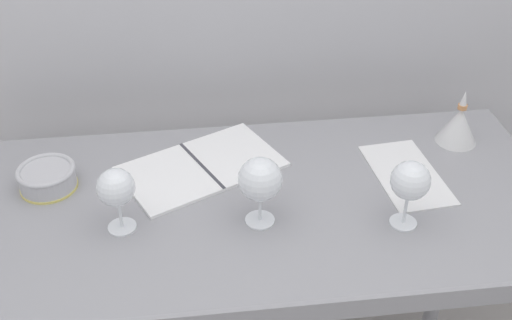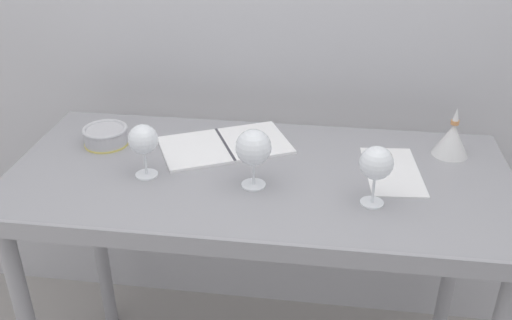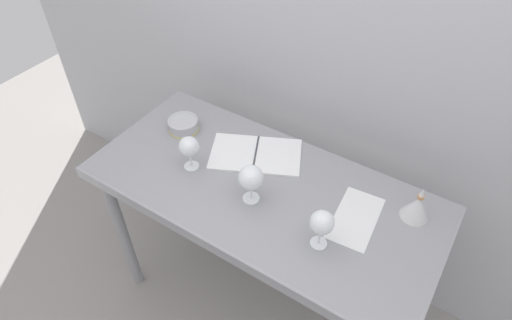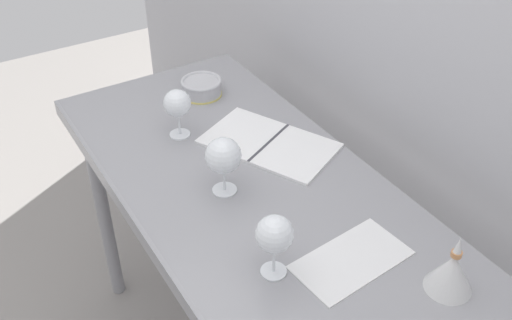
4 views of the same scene
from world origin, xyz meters
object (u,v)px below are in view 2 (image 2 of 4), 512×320
(wine_glass_near_center, at_px, (253,149))
(decanter_funnel, at_px, (452,139))
(wine_glass_near_right, at_px, (376,164))
(tasting_bowl, at_px, (106,135))
(wine_glass_near_left, at_px, (143,141))
(tasting_sheet_upper, at_px, (392,171))
(open_notebook, at_px, (225,145))

(wine_glass_near_center, xyz_separation_m, decanter_funnel, (0.55, 0.25, -0.06))
(wine_glass_near_right, relative_size, tasting_bowl, 1.18)
(wine_glass_near_center, distance_m, tasting_bowl, 0.52)
(wine_glass_near_left, xyz_separation_m, tasting_sheet_upper, (0.68, 0.11, -0.10))
(wine_glass_near_right, distance_m, tasting_bowl, 0.83)
(wine_glass_near_center, relative_size, wine_glass_near_right, 1.01)
(tasting_bowl, bearing_deg, wine_glass_near_right, -16.06)
(tasting_bowl, relative_size, decanter_funnel, 0.91)
(wine_glass_near_center, distance_m, wine_glass_near_left, 0.30)
(wine_glass_near_right, height_order, tasting_sheet_upper, wine_glass_near_right)
(wine_glass_near_center, distance_m, decanter_funnel, 0.61)
(wine_glass_near_left, height_order, tasting_sheet_upper, wine_glass_near_left)
(tasting_bowl, height_order, decanter_funnel, decanter_funnel)
(open_notebook, bearing_deg, tasting_sheet_upper, -35.94)
(tasting_sheet_upper, height_order, tasting_bowl, tasting_bowl)
(wine_glass_near_center, relative_size, decanter_funnel, 1.09)
(wine_glass_near_left, relative_size, wine_glass_near_right, 0.95)
(tasting_sheet_upper, xyz_separation_m, tasting_bowl, (-0.85, 0.05, 0.03))
(open_notebook, distance_m, tasting_bowl, 0.36)
(open_notebook, relative_size, tasting_bowl, 3.23)
(wine_glass_near_center, height_order, wine_glass_near_right, wine_glass_near_center)
(wine_glass_near_center, bearing_deg, wine_glass_near_left, 177.35)
(wine_glass_near_center, height_order, decanter_funnel, wine_glass_near_center)
(tasting_sheet_upper, bearing_deg, open_notebook, 164.61)
(wine_glass_near_right, height_order, open_notebook, wine_glass_near_right)
(wine_glass_near_center, bearing_deg, open_notebook, 118.64)
(wine_glass_near_right, bearing_deg, wine_glass_near_left, 174.34)
(tasting_sheet_upper, bearing_deg, tasting_bowl, 171.17)
(open_notebook, height_order, decanter_funnel, decanter_funnel)
(open_notebook, distance_m, decanter_funnel, 0.67)
(wine_glass_near_left, xyz_separation_m, open_notebook, (0.18, 0.20, -0.10))
(tasting_bowl, bearing_deg, wine_glass_near_left, -43.06)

